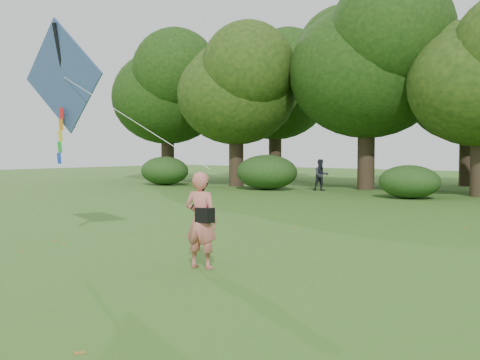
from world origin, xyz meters
The scene contains 6 objects.
ground centered at (0.00, 0.00, 0.00)m, with size 100.00×100.00×0.00m, color #265114.
man_kite_flyer centered at (-0.83, 0.56, 0.86)m, with size 0.62×0.41×1.71m, color #D66E64.
bystander_left centered at (-9.34, 18.78, 0.79)m, with size 0.77×0.60×1.58m, color #252731.
crossbody_bag centered at (-0.72, 0.53, 0.97)m, with size 0.43×0.20×0.69m.
flying_kite centered at (-5.56, 1.06, 3.73)m, with size 6.30×0.92×3.31m.
fallen_leaves centered at (-1.34, 2.33, 0.01)m, with size 11.57×12.95×0.01m.
Camera 1 is at (6.30, -7.24, 2.12)m, focal length 45.00 mm.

